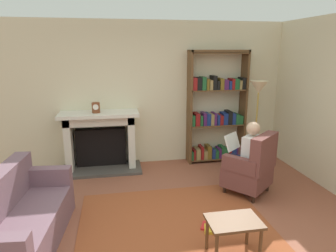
{
  "coord_description": "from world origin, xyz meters",
  "views": [
    {
      "loc": [
        -0.7,
        -3.13,
        2.17
      ],
      "look_at": [
        0.1,
        1.2,
        1.05
      ],
      "focal_mm": 32.1,
      "sensor_mm": 36.0,
      "label": 1
    }
  ],
  "objects_px": {
    "armchair_reading": "(252,168)",
    "seated_reader": "(245,154)",
    "floor_lamp": "(258,95)",
    "mantel_clock": "(96,108)",
    "fireplace": "(101,139)",
    "bookshelf": "(217,111)",
    "sofa_floral": "(19,221)",
    "side_table": "(234,226)"
  },
  "relations": [
    {
      "from": "armchair_reading",
      "to": "seated_reader",
      "type": "height_order",
      "value": "seated_reader"
    },
    {
      "from": "seated_reader",
      "to": "floor_lamp",
      "type": "bearing_deg",
      "value": -164.0
    },
    {
      "from": "armchair_reading",
      "to": "floor_lamp",
      "type": "bearing_deg",
      "value": -158.13
    },
    {
      "from": "mantel_clock",
      "to": "fireplace",
      "type": "bearing_deg",
      "value": 66.11
    },
    {
      "from": "seated_reader",
      "to": "mantel_clock",
      "type": "bearing_deg",
      "value": -68.79
    },
    {
      "from": "fireplace",
      "to": "armchair_reading",
      "type": "bearing_deg",
      "value": -32.21
    },
    {
      "from": "seated_reader",
      "to": "bookshelf",
      "type": "bearing_deg",
      "value": -130.24
    },
    {
      "from": "sofa_floral",
      "to": "fireplace",
      "type": "bearing_deg",
      "value": -15.02
    },
    {
      "from": "floor_lamp",
      "to": "fireplace",
      "type": "bearing_deg",
      "value": 170.44
    },
    {
      "from": "floor_lamp",
      "to": "bookshelf",
      "type": "bearing_deg",
      "value": 139.07
    },
    {
      "from": "floor_lamp",
      "to": "sofa_floral",
      "type": "bearing_deg",
      "value": -154.58
    },
    {
      "from": "side_table",
      "to": "bookshelf",
      "type": "bearing_deg",
      "value": 74.62
    },
    {
      "from": "floor_lamp",
      "to": "seated_reader",
      "type": "bearing_deg",
      "value": -124.2
    },
    {
      "from": "sofa_floral",
      "to": "side_table",
      "type": "bearing_deg",
      "value": -98.74
    },
    {
      "from": "sofa_floral",
      "to": "side_table",
      "type": "distance_m",
      "value": 2.36
    },
    {
      "from": "seated_reader",
      "to": "side_table",
      "type": "xyz_separation_m",
      "value": [
        -0.77,
        -1.44,
        -0.26
      ]
    },
    {
      "from": "fireplace",
      "to": "mantel_clock",
      "type": "distance_m",
      "value": 0.62
    },
    {
      "from": "sofa_floral",
      "to": "floor_lamp",
      "type": "bearing_deg",
      "value": -59.02
    },
    {
      "from": "seated_reader",
      "to": "side_table",
      "type": "distance_m",
      "value": 1.65
    },
    {
      "from": "bookshelf",
      "to": "sofa_floral",
      "type": "distance_m",
      "value": 3.86
    },
    {
      "from": "side_table",
      "to": "sofa_floral",
      "type": "bearing_deg",
      "value": 165.7
    },
    {
      "from": "mantel_clock",
      "to": "floor_lamp",
      "type": "xyz_separation_m",
      "value": [
        2.86,
        -0.37,
        0.2
      ]
    },
    {
      "from": "bookshelf",
      "to": "floor_lamp",
      "type": "bearing_deg",
      "value": -40.93
    },
    {
      "from": "fireplace",
      "to": "floor_lamp",
      "type": "bearing_deg",
      "value": -9.56
    },
    {
      "from": "armchair_reading",
      "to": "sofa_floral",
      "type": "relative_size",
      "value": 0.55
    },
    {
      "from": "mantel_clock",
      "to": "armchair_reading",
      "type": "xyz_separation_m",
      "value": [
        2.34,
        -1.35,
        -0.76
      ]
    },
    {
      "from": "armchair_reading",
      "to": "side_table",
      "type": "bearing_deg",
      "value": 18.17
    },
    {
      "from": "armchair_reading",
      "to": "floor_lamp",
      "type": "distance_m",
      "value": 1.46
    },
    {
      "from": "bookshelf",
      "to": "armchair_reading",
      "type": "bearing_deg",
      "value": -87.51
    },
    {
      "from": "bookshelf",
      "to": "fireplace",
      "type": "bearing_deg",
      "value": -179.1
    },
    {
      "from": "seated_reader",
      "to": "sofa_floral",
      "type": "height_order",
      "value": "seated_reader"
    },
    {
      "from": "armchair_reading",
      "to": "side_table",
      "type": "xyz_separation_m",
      "value": [
        -0.84,
        -1.34,
        -0.06
      ]
    },
    {
      "from": "side_table",
      "to": "floor_lamp",
      "type": "relative_size",
      "value": 0.34
    },
    {
      "from": "armchair_reading",
      "to": "seated_reader",
      "type": "bearing_deg",
      "value": -90.0
    },
    {
      "from": "fireplace",
      "to": "sofa_floral",
      "type": "distance_m",
      "value": 2.37
    },
    {
      "from": "armchair_reading",
      "to": "bookshelf",
      "type": "bearing_deg",
      "value": -127.31
    },
    {
      "from": "mantel_clock",
      "to": "sofa_floral",
      "type": "relative_size",
      "value": 0.1
    },
    {
      "from": "fireplace",
      "to": "floor_lamp",
      "type": "relative_size",
      "value": 0.87
    },
    {
      "from": "mantel_clock",
      "to": "seated_reader",
      "type": "relative_size",
      "value": 0.16
    },
    {
      "from": "bookshelf",
      "to": "side_table",
      "type": "relative_size",
      "value": 3.88
    },
    {
      "from": "side_table",
      "to": "floor_lamp",
      "type": "height_order",
      "value": "floor_lamp"
    },
    {
      "from": "floor_lamp",
      "to": "armchair_reading",
      "type": "bearing_deg",
      "value": -118.33
    }
  ]
}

